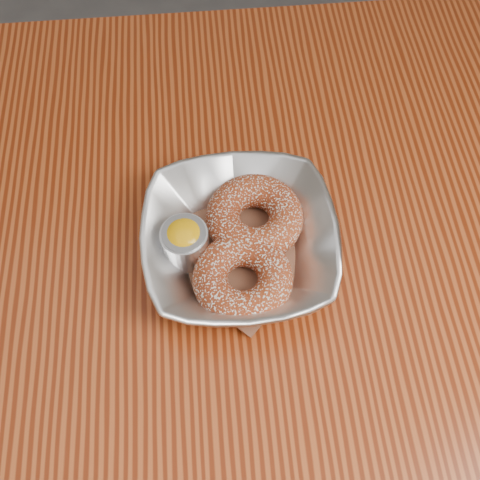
{
  "coord_description": "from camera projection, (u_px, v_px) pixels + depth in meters",
  "views": [
    {
      "loc": [
        0.07,
        -0.29,
        1.3
      ],
      "look_at": [
        0.1,
        -0.0,
        0.78
      ],
      "focal_mm": 42.0,
      "sensor_mm": 36.0,
      "label": 1
    }
  ],
  "objects": [
    {
      "name": "parchment",
      "position": [
        240.0,
        249.0,
        0.62
      ],
      "size": [
        0.21,
        0.21,
        0.0
      ],
      "primitive_type": "cube",
      "rotation": [
        0.0,
        0.0,
        0.8
      ],
      "color": "brown",
      "rests_on": "table"
    },
    {
      "name": "ramekin",
      "position": [
        185.0,
        242.0,
        0.59
      ],
      "size": [
        0.05,
        0.05,
        0.05
      ],
      "color": "silver",
      "rests_on": "table"
    },
    {
      "name": "donut_front",
      "position": [
        243.0,
        278.0,
        0.58
      ],
      "size": [
        0.13,
        0.13,
        0.04
      ],
      "primitive_type": "torus",
      "rotation": [
        0.0,
        0.0,
        0.32
      ],
      "color": "maroon",
      "rests_on": "parchment"
    },
    {
      "name": "ground_plane",
      "position": [
        197.0,
        408.0,
        1.28
      ],
      "size": [
        4.0,
        4.0,
        0.0
      ],
      "primitive_type": "plane",
      "color": "#565659",
      "rests_on": "ground"
    },
    {
      "name": "serving_bowl",
      "position": [
        240.0,
        242.0,
        0.6
      ],
      "size": [
        0.21,
        0.21,
        0.05
      ],
      "primitive_type": "imported",
      "color": "silver",
      "rests_on": "table"
    },
    {
      "name": "donut_back",
      "position": [
        254.0,
        217.0,
        0.61
      ],
      "size": [
        0.11,
        0.11,
        0.04
      ],
      "primitive_type": "torus",
      "rotation": [
        0.0,
        0.0,
        0.07
      ],
      "color": "maroon",
      "rests_on": "parchment"
    },
    {
      "name": "table",
      "position": [
        162.0,
        293.0,
        0.71
      ],
      "size": [
        1.2,
        0.8,
        0.75
      ],
      "color": "maroon",
      "rests_on": "ground_plane"
    }
  ]
}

